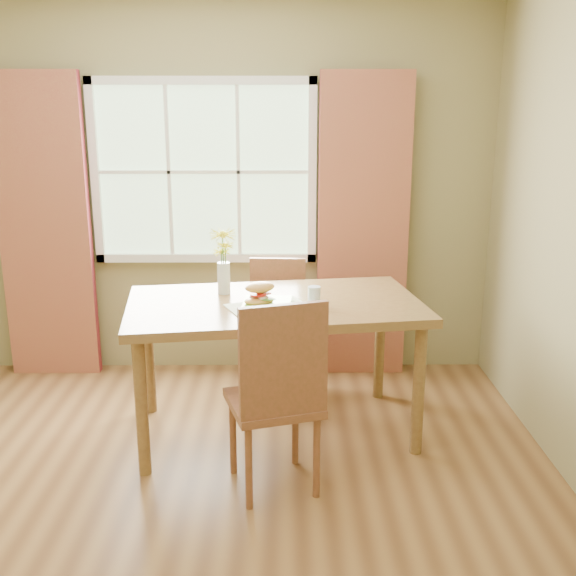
% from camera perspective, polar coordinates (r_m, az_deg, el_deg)
% --- Properties ---
extents(room, '(4.24, 3.84, 2.74)m').
position_cam_1_polar(room, '(3.14, -10.96, 3.71)').
color(room, brown).
rests_on(room, ground).
extents(window, '(1.62, 0.06, 1.32)m').
position_cam_1_polar(window, '(4.95, -7.13, 9.73)').
color(window, '#A8CF9D').
rests_on(window, room).
extents(curtain_left, '(0.65, 0.08, 2.20)m').
position_cam_1_polar(curtain_left, '(5.18, -19.88, 4.71)').
color(curtain_left, maroon).
rests_on(curtain_left, room).
extents(curtain_right, '(0.65, 0.08, 2.20)m').
position_cam_1_polar(curtain_right, '(4.92, 6.38, 5.01)').
color(curtain_right, maroon).
rests_on(curtain_right, room).
extents(dining_table, '(1.84, 1.21, 0.84)m').
position_cam_1_polar(dining_table, '(4.01, -1.15, -2.33)').
color(dining_table, brown).
rests_on(dining_table, room).
extents(chair_near, '(0.55, 0.55, 1.06)m').
position_cam_1_polar(chair_near, '(3.41, -0.85, -8.67)').
color(chair_near, brown).
rests_on(chair_near, room).
extents(chair_far, '(0.41, 0.41, 0.94)m').
position_cam_1_polar(chair_far, '(4.69, -0.96, -2.81)').
color(chair_far, brown).
rests_on(chair_far, room).
extents(placemat, '(0.54, 0.48, 0.01)m').
position_cam_1_polar(placemat, '(3.85, -1.57, -1.69)').
color(placemat, beige).
rests_on(placemat, dining_table).
extents(plate, '(0.29, 0.29, 0.01)m').
position_cam_1_polar(plate, '(3.88, -1.78, -1.40)').
color(plate, '#7DC731').
rests_on(plate, placemat).
extents(croissant_sandwich, '(0.21, 0.18, 0.13)m').
position_cam_1_polar(croissant_sandwich, '(3.84, -2.42, -0.48)').
color(croissant_sandwich, '#E1A14C').
rests_on(croissant_sandwich, plate).
extents(water_glass, '(0.07, 0.07, 0.11)m').
position_cam_1_polar(water_glass, '(3.91, 2.23, -0.70)').
color(water_glass, silver).
rests_on(water_glass, dining_table).
extents(flower_vase, '(0.16, 0.16, 0.40)m').
position_cam_1_polar(flower_vase, '(4.12, -5.50, 2.79)').
color(flower_vase, silver).
rests_on(flower_vase, dining_table).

